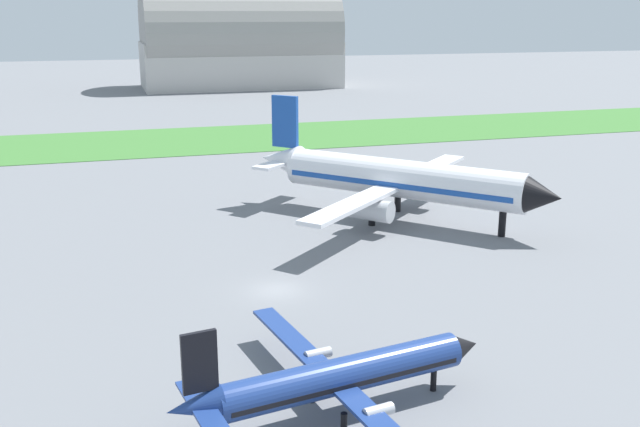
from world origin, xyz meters
TOP-DOWN VIEW (x-y plane):
  - ground_plane at (0.00, 0.00)m, footprint 600.00×600.00m
  - grass_taxiway_strip at (0.00, 71.08)m, footprint 360.00×28.00m
  - airplane_foreground_turboprop at (-1.14, -18.77)m, footprint 18.40×21.41m
  - airplane_midfield_jet at (16.55, 15.86)m, footprint 27.15×27.96m
  - hangar_distant at (27.30, 159.35)m, footprint 55.31×30.10m

SIDE VIEW (x-z plane):
  - ground_plane at x=0.00m, z-range 0.00..0.00m
  - grass_taxiway_strip at x=0.00m, z-range 0.00..0.08m
  - airplane_foreground_turboprop at x=-1.14m, z-range -0.86..5.58m
  - airplane_midfield_jet at x=16.55m, z-range -1.70..10.48m
  - hangar_distant at x=27.30m, z-range -2.32..28.34m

